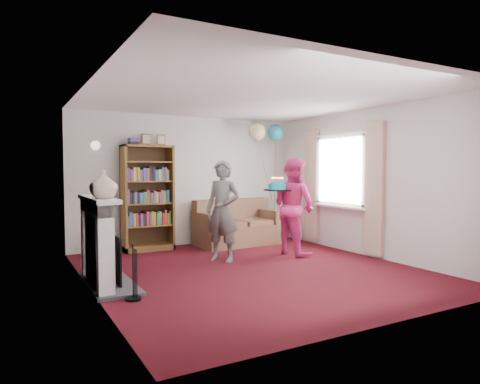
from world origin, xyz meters
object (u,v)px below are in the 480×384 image
person_striped (223,211)px  birthday_cake (277,187)px  bookcase (147,199)px  sofa (237,227)px  person_magenta (294,206)px

person_striped → birthday_cake: size_ratio=4.44×
bookcase → birthday_cake: bearing=-42.2°
person_striped → bookcase: bearing=173.0°
sofa → birthday_cake: bearing=-91.2°
bookcase → birthday_cake: (1.77, -1.60, 0.24)m
sofa → birthday_cake: size_ratio=4.54×
sofa → person_magenta: bearing=-78.1°
sofa → person_magenta: (0.35, -1.39, 0.50)m
sofa → person_magenta: size_ratio=0.99×
person_magenta → birthday_cake: (-0.32, 0.02, 0.35)m
birthday_cake → sofa: bearing=91.2°
person_magenta → bookcase: bearing=43.5°
bookcase → person_magenta: (2.10, -1.62, -0.10)m
sofa → person_striped: 1.67m
bookcase → person_magenta: 2.65m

